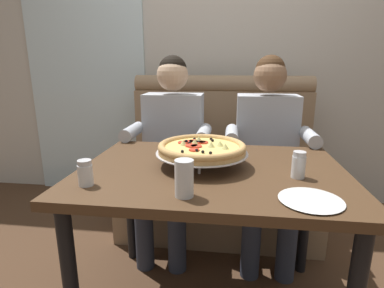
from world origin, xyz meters
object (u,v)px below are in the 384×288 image
(dining_table, at_px, (211,188))
(shaker_pepper_flakes, at_px, (298,167))
(drinking_glass, at_px, (184,181))
(plate_near_left, at_px, (311,198))
(pizza, at_px, (202,148))
(shaker_parmesan, at_px, (86,175))
(booth_bench, at_px, (219,174))
(diner_right, at_px, (267,145))
(diner_left, at_px, (171,142))

(dining_table, xyz_separation_m, shaker_pepper_flakes, (0.36, -0.07, 0.14))
(shaker_pepper_flakes, bearing_deg, drinking_glass, -150.90)
(shaker_pepper_flakes, xyz_separation_m, plate_near_left, (-0.00, -0.23, -0.04))
(pizza, relative_size, plate_near_left, 1.93)
(pizza, distance_m, shaker_parmesan, 0.52)
(booth_bench, bearing_deg, dining_table, -90.00)
(shaker_parmesan, distance_m, plate_near_left, 0.83)
(diner_right, height_order, plate_near_left, diner_right)
(dining_table, height_order, drinking_glass, drinking_glass)
(diner_right, height_order, shaker_parmesan, diner_right)
(diner_right, bearing_deg, plate_near_left, -87.23)
(pizza, bearing_deg, drinking_glass, -94.50)
(booth_bench, bearing_deg, pizza, -93.22)
(dining_table, relative_size, pizza, 2.81)
(booth_bench, xyz_separation_m, diner_left, (-0.32, -0.27, 0.31))
(pizza, distance_m, drinking_glass, 0.35)
(diner_left, distance_m, plate_near_left, 1.16)
(pizza, distance_m, plate_near_left, 0.53)
(dining_table, xyz_separation_m, pizza, (-0.05, 0.03, 0.18))
(shaker_parmesan, relative_size, plate_near_left, 0.47)
(dining_table, bearing_deg, shaker_pepper_flakes, -11.36)
(booth_bench, distance_m, diner_right, 0.52)
(diner_left, bearing_deg, dining_table, -63.49)
(diner_left, xyz_separation_m, shaker_pepper_flakes, (0.68, -0.71, 0.09))
(shaker_pepper_flakes, bearing_deg, diner_right, 93.74)
(diner_left, bearing_deg, drinking_glass, -75.83)
(booth_bench, height_order, plate_near_left, booth_bench)
(pizza, distance_m, shaker_pepper_flakes, 0.43)
(dining_table, height_order, diner_left, diner_left)
(dining_table, height_order, diner_right, diner_right)
(shaker_pepper_flakes, relative_size, plate_near_left, 0.51)
(shaker_parmesan, height_order, plate_near_left, shaker_parmesan)
(diner_left, relative_size, plate_near_left, 5.80)
(shaker_pepper_flakes, xyz_separation_m, drinking_glass, (-0.44, -0.24, 0.01))
(diner_right, relative_size, drinking_glass, 9.44)
(booth_bench, relative_size, pizza, 3.32)
(dining_table, height_order, shaker_pepper_flakes, shaker_pepper_flakes)
(shaker_parmesan, bearing_deg, pizza, 35.10)
(shaker_parmesan, height_order, drinking_glass, drinking_glass)
(pizza, bearing_deg, dining_table, -31.01)
(dining_table, height_order, pizza, pizza)
(shaker_parmesan, distance_m, drinking_glass, 0.40)
(pizza, xyz_separation_m, shaker_parmesan, (-0.42, -0.30, -0.04))
(diner_right, height_order, pizza, diner_right)
(booth_bench, bearing_deg, shaker_parmesan, -111.96)
(shaker_parmesan, relative_size, shaker_pepper_flakes, 0.91)
(drinking_glass, bearing_deg, booth_bench, 86.42)
(pizza, bearing_deg, diner_right, 58.87)
(diner_left, relative_size, diner_right, 1.00)
(shaker_parmesan, distance_m, shaker_pepper_flakes, 0.86)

